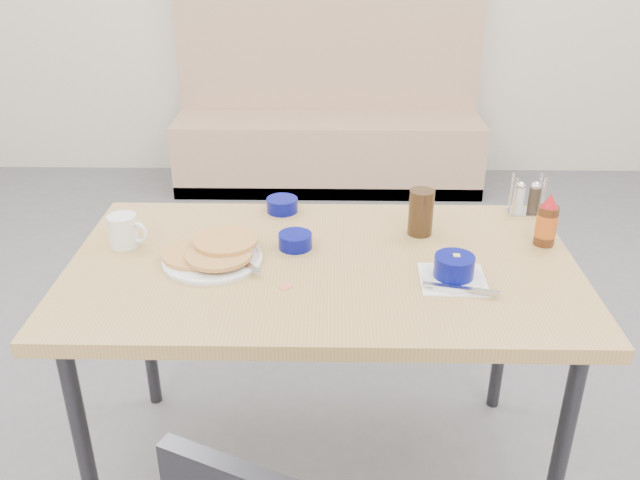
{
  "coord_description": "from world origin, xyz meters",
  "views": [
    {
      "loc": [
        0.02,
        -1.39,
        1.65
      ],
      "look_at": [
        -0.01,
        0.27,
        0.82
      ],
      "focal_mm": 38.0,
      "sensor_mm": 36.0,
      "label": 1
    }
  ],
  "objects_px": {
    "booth_bench": "(328,129)",
    "butter_bowl": "(295,241)",
    "dining_table": "(323,281)",
    "grits_setting": "(454,270)",
    "pancake_plate": "(213,254)",
    "coffee_mug": "(125,231)",
    "syrup_bottle": "(547,223)",
    "condiment_caddy": "(526,200)",
    "amber_tumbler": "(421,212)",
    "creamer_bowl": "(282,205)"
  },
  "relations": [
    {
      "from": "booth_bench",
      "to": "butter_bowl",
      "type": "distance_m",
      "value": 2.49
    },
    {
      "from": "creamer_bowl",
      "to": "amber_tumbler",
      "type": "height_order",
      "value": "amber_tumbler"
    },
    {
      "from": "booth_bench",
      "to": "coffee_mug",
      "type": "distance_m",
      "value": 2.55
    },
    {
      "from": "butter_bowl",
      "to": "amber_tumbler",
      "type": "distance_m",
      "value": 0.38
    },
    {
      "from": "butter_bowl",
      "to": "syrup_bottle",
      "type": "distance_m",
      "value": 0.72
    },
    {
      "from": "coffee_mug",
      "to": "butter_bowl",
      "type": "bearing_deg",
      "value": -0.47
    },
    {
      "from": "dining_table",
      "to": "amber_tumbler",
      "type": "distance_m",
      "value": 0.37
    },
    {
      "from": "coffee_mug",
      "to": "pancake_plate",
      "type": "bearing_deg",
      "value": -18.33
    },
    {
      "from": "booth_bench",
      "to": "coffee_mug",
      "type": "xyz_separation_m",
      "value": [
        -0.57,
        -2.44,
        0.46
      ]
    },
    {
      "from": "dining_table",
      "to": "pancake_plate",
      "type": "height_order",
      "value": "pancake_plate"
    },
    {
      "from": "amber_tumbler",
      "to": "syrup_bottle",
      "type": "relative_size",
      "value": 0.87
    },
    {
      "from": "butter_bowl",
      "to": "condiment_caddy",
      "type": "xyz_separation_m",
      "value": [
        0.72,
        0.25,
        0.02
      ]
    },
    {
      "from": "coffee_mug",
      "to": "syrup_bottle",
      "type": "height_order",
      "value": "syrup_bottle"
    },
    {
      "from": "butter_bowl",
      "to": "grits_setting",
      "type": "bearing_deg",
      "value": -23.19
    },
    {
      "from": "coffee_mug",
      "to": "condiment_caddy",
      "type": "distance_m",
      "value": 1.24
    },
    {
      "from": "amber_tumbler",
      "to": "syrup_bottle",
      "type": "bearing_deg",
      "value": -10.28
    },
    {
      "from": "pancake_plate",
      "to": "butter_bowl",
      "type": "xyz_separation_m",
      "value": [
        0.22,
        0.08,
        0.0
      ]
    },
    {
      "from": "dining_table",
      "to": "coffee_mug",
      "type": "distance_m",
      "value": 0.59
    },
    {
      "from": "coffee_mug",
      "to": "condiment_caddy",
      "type": "xyz_separation_m",
      "value": [
        1.21,
        0.25,
        -0.0
      ]
    },
    {
      "from": "pancake_plate",
      "to": "amber_tumbler",
      "type": "relative_size",
      "value": 2.05
    },
    {
      "from": "condiment_caddy",
      "to": "syrup_bottle",
      "type": "bearing_deg",
      "value": -90.9
    },
    {
      "from": "butter_bowl",
      "to": "amber_tumbler",
      "type": "bearing_deg",
      "value": 15.04
    },
    {
      "from": "booth_bench",
      "to": "pancake_plate",
      "type": "xyz_separation_m",
      "value": [
        -0.3,
        -2.53,
        0.43
      ]
    },
    {
      "from": "butter_bowl",
      "to": "dining_table",
      "type": "bearing_deg",
      "value": -47.2
    },
    {
      "from": "pancake_plate",
      "to": "dining_table",
      "type": "bearing_deg",
      "value": -0.49
    },
    {
      "from": "grits_setting",
      "to": "condiment_caddy",
      "type": "xyz_separation_m",
      "value": [
        0.3,
        0.43,
        0.01
      ]
    },
    {
      "from": "creamer_bowl",
      "to": "syrup_bottle",
      "type": "relative_size",
      "value": 0.63
    },
    {
      "from": "booth_bench",
      "to": "dining_table",
      "type": "bearing_deg",
      "value": -90.0
    },
    {
      "from": "pancake_plate",
      "to": "grits_setting",
      "type": "distance_m",
      "value": 0.65
    },
    {
      "from": "dining_table",
      "to": "condiment_caddy",
      "type": "relative_size",
      "value": 11.01
    },
    {
      "from": "coffee_mug",
      "to": "booth_bench",
      "type": "bearing_deg",
      "value": 76.87
    },
    {
      "from": "dining_table",
      "to": "pancake_plate",
      "type": "distance_m",
      "value": 0.31
    },
    {
      "from": "grits_setting",
      "to": "amber_tumbler",
      "type": "height_order",
      "value": "amber_tumbler"
    },
    {
      "from": "grits_setting",
      "to": "coffee_mug",
      "type": "bearing_deg",
      "value": 168.51
    },
    {
      "from": "creamer_bowl",
      "to": "condiment_caddy",
      "type": "height_order",
      "value": "condiment_caddy"
    },
    {
      "from": "grits_setting",
      "to": "amber_tumbler",
      "type": "xyz_separation_m",
      "value": [
        -0.06,
        0.28,
        0.04
      ]
    },
    {
      "from": "creamer_bowl",
      "to": "butter_bowl",
      "type": "height_order",
      "value": "creamer_bowl"
    },
    {
      "from": "coffee_mug",
      "to": "grits_setting",
      "type": "bearing_deg",
      "value": -11.49
    },
    {
      "from": "syrup_bottle",
      "to": "butter_bowl",
      "type": "bearing_deg",
      "value": -177.22
    },
    {
      "from": "booth_bench",
      "to": "pancake_plate",
      "type": "relative_size",
      "value": 6.67
    },
    {
      "from": "creamer_bowl",
      "to": "amber_tumbler",
      "type": "bearing_deg",
      "value": -20.06
    },
    {
      "from": "coffee_mug",
      "to": "creamer_bowl",
      "type": "relative_size",
      "value": 1.2
    },
    {
      "from": "coffee_mug",
      "to": "amber_tumbler",
      "type": "height_order",
      "value": "amber_tumbler"
    },
    {
      "from": "coffee_mug",
      "to": "butter_bowl",
      "type": "height_order",
      "value": "coffee_mug"
    },
    {
      "from": "butter_bowl",
      "to": "condiment_caddy",
      "type": "bearing_deg",
      "value": 19.36
    },
    {
      "from": "amber_tumbler",
      "to": "syrup_bottle",
      "type": "xyz_separation_m",
      "value": [
        0.35,
        -0.06,
        -0.0
      ]
    },
    {
      "from": "pancake_plate",
      "to": "amber_tumbler",
      "type": "distance_m",
      "value": 0.62
    },
    {
      "from": "dining_table",
      "to": "grits_setting",
      "type": "relative_size",
      "value": 7.34
    },
    {
      "from": "dining_table",
      "to": "coffee_mug",
      "type": "relative_size",
      "value": 11.71
    },
    {
      "from": "coffee_mug",
      "to": "butter_bowl",
      "type": "xyz_separation_m",
      "value": [
        0.49,
        -0.0,
        -0.03
      ]
    }
  ]
}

